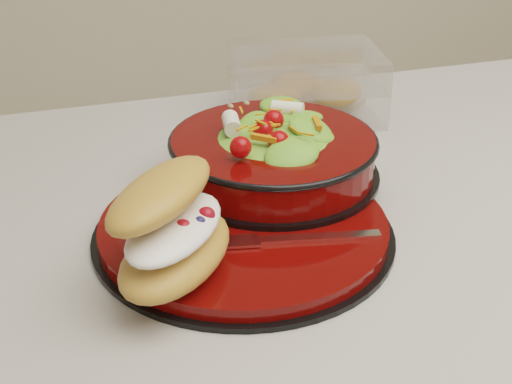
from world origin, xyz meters
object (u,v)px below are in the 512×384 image
object	(u,v)px
dinner_plate	(245,229)
croissant	(173,228)
pastry_box	(305,85)
salad_bowl	(273,148)
fork	(295,239)

from	to	relation	value
dinner_plate	croissant	xyz separation A→B (m)	(-0.09, -0.06, 0.05)
dinner_plate	croissant	distance (m)	0.12
dinner_plate	pastry_box	distance (m)	0.35
dinner_plate	salad_bowl	xyz separation A→B (m)	(0.06, 0.09, 0.05)
salad_bowl	pastry_box	distance (m)	0.25
dinner_plate	salad_bowl	distance (m)	0.11
dinner_plate	croissant	world-z (taller)	croissant
salad_bowl	pastry_box	bearing A→B (deg)	60.52
salad_bowl	pastry_box	size ratio (longest dim) A/B	1.05
dinner_plate	fork	bearing A→B (deg)	-54.50
salad_bowl	fork	world-z (taller)	salad_bowl
fork	pastry_box	xyz separation A→B (m)	(0.14, 0.35, 0.02)
croissant	salad_bowl	bearing A→B (deg)	-5.82
croissant	fork	size ratio (longest dim) A/B	1.15
salad_bowl	pastry_box	world-z (taller)	salad_bowl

